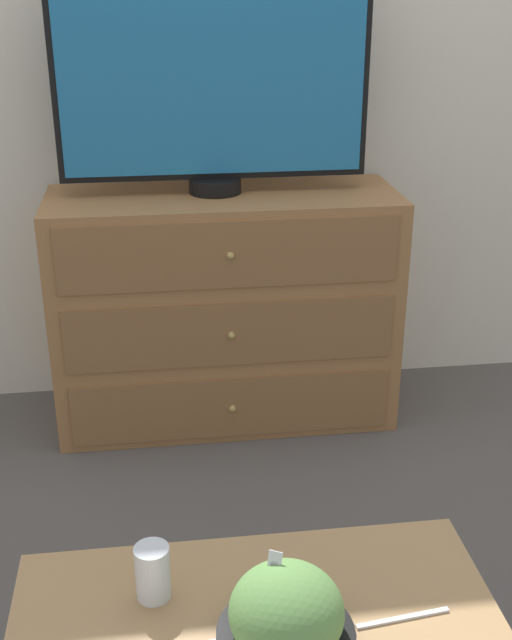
# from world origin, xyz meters

# --- Properties ---
(ground_plane) EXTENTS (12.00, 12.00, 0.00)m
(ground_plane) POSITION_xyz_m (0.00, 0.00, 0.00)
(ground_plane) COLOR #56514C
(wall_back) EXTENTS (12.00, 0.05, 2.60)m
(wall_back) POSITION_xyz_m (0.00, 0.03, 1.30)
(wall_back) COLOR silver
(wall_back) RESTS_ON ground_plane
(dresser) EXTENTS (1.15, 0.44, 0.81)m
(dresser) POSITION_xyz_m (0.05, -0.24, 0.40)
(dresser) COLOR #9E6B3D
(dresser) RESTS_ON ground_plane
(tv) EXTENTS (0.99, 0.17, 0.74)m
(tv) POSITION_xyz_m (0.03, -0.21, 1.19)
(tv) COLOR black
(tv) RESTS_ON dresser
(takeout_bowl) EXTENTS (0.24, 0.24, 0.17)m
(takeout_bowl) POSITION_xyz_m (0.01, -1.76, 0.47)
(takeout_bowl) COLOR black
(takeout_bowl) RESTS_ON coffee_table
(drink_cup) EXTENTS (0.07, 0.07, 0.11)m
(drink_cup) POSITION_xyz_m (-0.21, -1.60, 0.46)
(drink_cup) COLOR beige
(drink_cup) RESTS_ON coffee_table
(knife) EXTENTS (0.18, 0.03, 0.01)m
(knife) POSITION_xyz_m (0.23, -1.72, 0.41)
(knife) COLOR white
(knife) RESTS_ON coffee_table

